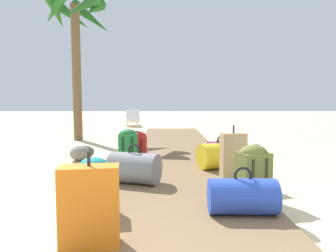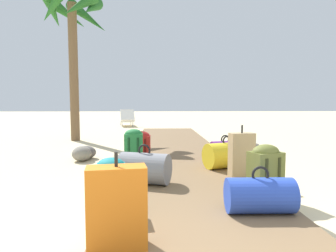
# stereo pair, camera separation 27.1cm
# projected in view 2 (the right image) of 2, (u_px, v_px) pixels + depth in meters

# --- Properties ---
(ground_plane) EXTENTS (60.00, 60.00, 0.00)m
(ground_plane) POSITION_uv_depth(u_px,v_px,m) (180.00, 163.00, 5.48)
(ground_plane) COLOR beige
(boardwalk) EXTENTS (1.84, 10.41, 0.08)m
(boardwalk) POSITION_uv_depth(u_px,v_px,m) (176.00, 151.00, 6.52)
(boardwalk) COLOR brown
(boardwalk) RESTS_ON ground
(suitcase_tan) EXTENTS (0.35, 0.22, 0.72)m
(suitcase_tan) POSITION_uv_depth(u_px,v_px,m) (242.00, 156.00, 4.04)
(suitcase_tan) COLOR tan
(suitcase_tan) RESTS_ON boardwalk
(suitcase_orange) EXTENTS (0.44, 0.26, 0.68)m
(suitcase_orange) POSITION_uv_depth(u_px,v_px,m) (117.00, 207.00, 2.10)
(suitcase_orange) COLOR orange
(suitcase_orange) RESTS_ON boardwalk
(duffel_bag_yellow) EXTENTS (0.78, 0.60, 0.51)m
(duffel_bag_yellow) POSITION_uv_depth(u_px,v_px,m) (227.00, 155.00, 4.69)
(duffel_bag_yellow) COLOR gold
(duffel_bag_yellow) RESTS_ON boardwalk
(backpack_olive) EXTENTS (0.40, 0.34, 0.56)m
(backpack_olive) POSITION_uv_depth(u_px,v_px,m) (265.00, 168.00, 3.34)
(backpack_olive) COLOR olive
(backpack_olive) RESTS_ON boardwalk
(backpack_green) EXTENTS (0.29, 0.27, 0.60)m
(backpack_green) POSITION_uv_depth(u_px,v_px,m) (134.00, 147.00, 4.79)
(backpack_green) COLOR #237538
(backpack_green) RESTS_ON boardwalk
(duffel_bag_grey) EXTENTS (0.71, 0.57, 0.50)m
(duffel_bag_grey) POSITION_uv_depth(u_px,v_px,m) (144.00, 168.00, 3.79)
(duffel_bag_grey) COLOR slate
(duffel_bag_grey) RESTS_ON boardwalk
(duffel_bag_purple) EXTENTS (0.57, 0.43, 0.43)m
(duffel_bag_purple) POSITION_uv_depth(u_px,v_px,m) (225.00, 149.00, 5.50)
(duffel_bag_purple) COLOR #6B2D84
(duffel_bag_purple) RESTS_ON boardwalk
(backpack_teal) EXTENTS (0.30, 0.30, 0.51)m
(backpack_teal) POSITION_uv_depth(u_px,v_px,m) (111.00, 184.00, 2.79)
(backpack_teal) COLOR #197A7F
(backpack_teal) RESTS_ON boardwalk
(duffel_bag_blue) EXTENTS (0.62, 0.34, 0.44)m
(duffel_bag_blue) POSITION_uv_depth(u_px,v_px,m) (260.00, 195.00, 2.78)
(duffel_bag_blue) COLOR #2847B7
(duffel_bag_blue) RESTS_ON boardwalk
(backpack_red) EXTENTS (0.33, 0.28, 0.51)m
(backpack_red) POSITION_uv_depth(u_px,v_px,m) (141.00, 145.00, 5.36)
(backpack_red) COLOR red
(backpack_red) RESTS_ON boardwalk
(palm_tree_far_left) EXTENTS (1.90, 2.08, 4.26)m
(palm_tree_far_left) POSITION_uv_depth(u_px,v_px,m) (73.00, 24.00, 8.44)
(palm_tree_far_left) COLOR brown
(palm_tree_far_left) RESTS_ON ground
(lounge_chair) EXTENTS (0.85, 1.63, 0.78)m
(lounge_chair) POSITION_uv_depth(u_px,v_px,m) (127.00, 119.00, 13.66)
(lounge_chair) COLOR white
(lounge_chair) RESTS_ON ground
(rock_left_far) EXTENTS (0.54, 0.54, 0.25)m
(rock_left_far) POSITION_uv_depth(u_px,v_px,m) (86.00, 152.00, 5.89)
(rock_left_far) COLOR #5B5651
(rock_left_far) RESTS_ON ground
(rock_left_mid) EXTENTS (0.37, 0.43, 0.28)m
(rock_left_mid) POSITION_uv_depth(u_px,v_px,m) (82.00, 154.00, 5.63)
(rock_left_mid) COLOR gray
(rock_left_mid) RESTS_ON ground
(rock_right_mid) EXTENTS (0.25, 0.27, 0.13)m
(rock_right_mid) POSITION_uv_depth(u_px,v_px,m) (255.00, 146.00, 7.14)
(rock_right_mid) COLOR gray
(rock_right_mid) RESTS_ON ground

